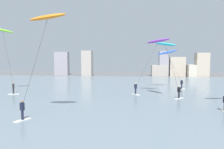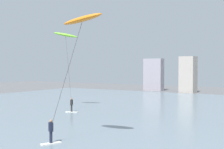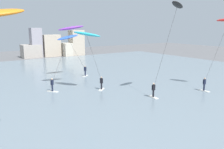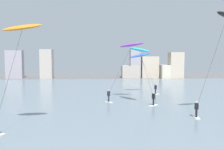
{
  "view_description": "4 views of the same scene",
  "coord_description": "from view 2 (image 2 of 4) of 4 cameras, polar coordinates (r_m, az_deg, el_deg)",
  "views": [
    {
      "loc": [
        1.92,
        -2.41,
        5.05
      ],
      "look_at": [
        0.42,
        12.04,
        3.96
      ],
      "focal_mm": 33.15,
      "sensor_mm": 36.0,
      "label": 1
    },
    {
      "loc": [
        7.1,
        -1.66,
        5.27
      ],
      "look_at": [
        -3.28,
        15.02,
        4.79
      ],
      "focal_mm": 47.7,
      "sensor_mm": 36.0,
      "label": 2
    },
    {
      "loc": [
        -7.38,
        -0.29,
        7.81
      ],
      "look_at": [
        2.07,
        13.49,
        4.39
      ],
      "focal_mm": 38.02,
      "sensor_mm": 36.0,
      "label": 3
    },
    {
      "loc": [
        0.74,
        -6.42,
        6.45
      ],
      "look_at": [
        2.04,
        15.38,
        4.64
      ],
      "focal_mm": 40.83,
      "sensor_mm": 36.0,
      "label": 4
    }
  ],
  "objects": [
    {
      "name": "water_bay",
      "position": [
        33.23,
        19.34,
        -7.73
      ],
      "size": [
        84.0,
        52.0,
        0.1
      ],
      "primitive_type": "cube",
      "color": "slate",
      "rests_on": "ground"
    },
    {
      "name": "kitesurfer_orange",
      "position": [
        20.19,
        -6.32,
        8.38
      ],
      "size": [
        3.92,
        2.35,
        8.88
      ],
      "color": "silver",
      "rests_on": "water_bay"
    },
    {
      "name": "kitesurfer_lime",
      "position": [
        37.41,
        -8.77,
        6.2
      ],
      "size": [
        4.87,
        3.66,
        9.69
      ],
      "color": "silver",
      "rests_on": "water_bay"
    }
  ]
}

